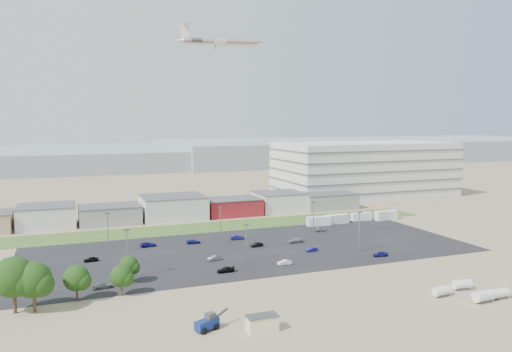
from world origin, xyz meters
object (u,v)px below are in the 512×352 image
airliner (222,42)px  parked_car_7 (257,245)px  parked_car_1 (312,249)px  parked_car_3 (226,270)px  tree_far_left (14,282)px  parked_car_6 (193,242)px  portable_shed (262,323)px  parked_car_2 (380,254)px  parked_car_13 (285,262)px  parked_car_8 (320,229)px  parked_car_10 (102,285)px  telehandler (207,322)px  parked_car_4 (215,258)px  storage_tank_nw (442,291)px  parked_car_11 (237,237)px  box_trailer_a (319,221)px  parked_car_12 (295,240)px  parked_car_9 (148,244)px  parked_car_5 (91,259)px

airliner → parked_car_7: (-18.36, -90.12, -69.40)m
parked_car_1 → parked_car_3: parked_car_3 is taller
tree_far_left → parked_car_6: (42.91, 39.11, -5.34)m
portable_shed → parked_car_2: size_ratio=1.40×
tree_far_left → parked_car_13: bearing=10.1°
parked_car_8 → parked_car_6: bearing=85.3°
parked_car_3 → parked_car_10: bearing=-86.2°
telehandler → tree_far_left: 36.62m
parked_car_10 → parked_car_8: bearing=-72.1°
parked_car_2 → parked_car_10: (-68.80, -0.00, -0.02)m
telehandler → parked_car_4: (13.19, 40.11, -0.79)m
storage_tank_nw → parked_car_3: storage_tank_nw is taller
parked_car_8 → storage_tank_nw: bearing=168.3°
parked_car_11 → parked_car_6: bearing=95.7°
portable_shed → storage_tank_nw: portable_shed is taller
telehandler → storage_tank_nw: size_ratio=1.84×
parked_car_1 → parked_car_3: (-27.13, -9.30, 0.05)m
box_trailer_a → parked_car_12: 25.97m
parked_car_11 → parked_car_12: 17.14m
parked_car_9 → parked_car_6: bearing=-95.0°
parked_car_8 → parked_car_9: 53.95m
storage_tank_nw → parked_car_10: storage_tank_nw is taller
parked_car_3 → parked_car_8: size_ratio=1.07×
parked_car_13 → parked_car_5: bearing=-111.1°
parked_car_8 → parked_car_10: (-68.48, -31.81, -0.04)m
telehandler → parked_car_3: bearing=42.5°
parked_car_10 → parked_car_1: bearing=-85.9°
airliner → parked_car_7: size_ratio=11.10×
box_trailer_a → parked_car_3: 59.30m
tree_far_left → parked_car_4: 48.35m
storage_tank_nw → parked_car_13: (-20.02, 31.33, -0.51)m
telehandler → parked_car_10: bearing=93.1°
portable_shed → storage_tank_nw: 39.56m
parked_car_1 → parked_car_12: 10.44m
parked_car_7 → parked_car_11: 10.21m
parked_car_8 → airliner: bearing=-0.8°
portable_shed → tree_far_left: 45.60m
parked_car_12 → parked_car_8: bearing=128.7°
parked_car_10 → parked_car_12: size_ratio=0.95×
parked_car_5 → parked_car_9: size_ratio=0.80×
storage_tank_nw → parked_car_9: storage_tank_nw is taller
parked_car_11 → portable_shed: bearing=170.0°
portable_shed → tree_far_left: bearing=149.1°
parked_car_7 → parked_car_9: bearing=-118.8°
parked_car_12 → parked_car_13: parked_car_12 is taller
parked_car_5 → parked_car_12: (55.69, -0.77, 0.05)m
telehandler → parked_car_8: 80.71m
box_trailer_a → parked_car_10: 82.76m
parked_car_5 → telehandler: bearing=13.4°
parked_car_4 → parked_car_13: 17.74m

